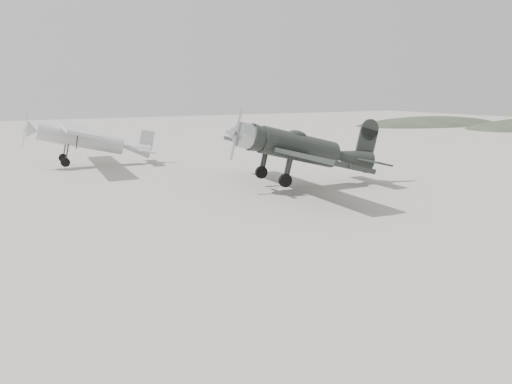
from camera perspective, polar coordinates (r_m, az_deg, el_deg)
ground at (r=16.45m, az=7.67°, el=-6.45°), size 160.00×160.00×0.00m
hill_northeast at (r=79.47m, az=19.34°, el=7.32°), size 32.00×16.00×5.20m
lowwing_monoplane at (r=26.01m, az=5.57°, el=4.88°), size 8.57×11.98×3.86m
highwing_monoplane at (r=35.19m, az=-18.81°, el=6.08°), size 8.21×11.55×3.27m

